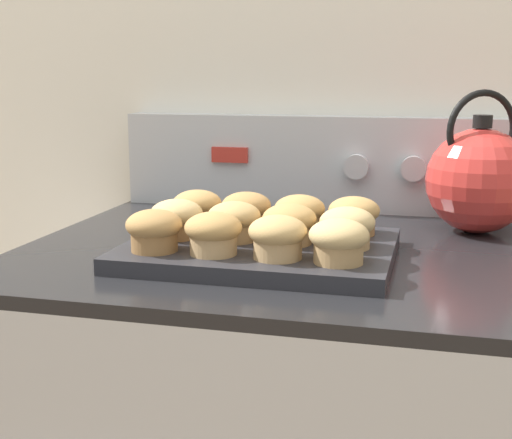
{
  "coord_description": "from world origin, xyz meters",
  "views": [
    {
      "loc": [
        0.21,
        -0.67,
        1.18
      ],
      "look_at": [
        -0.04,
        0.3,
        0.97
      ],
      "focal_mm": 50.0,
      "sensor_mm": 36.0,
      "label": 1
    }
  ],
  "objects_px": {
    "muffin_r0_c1": "(213,233)",
    "muffin_r1_c1": "(234,221)",
    "tea_kettle": "(480,179)",
    "muffin_r1_c0": "(177,218)",
    "muffin_r0_c2": "(278,236)",
    "muffin_r2_c1": "(246,210)",
    "muffin_r2_c3": "(354,215)",
    "muffin_r1_c2": "(289,223)",
    "muffin_r2_c2": "(300,213)",
    "muffin_r2_c0": "(197,207)",
    "muffin_r0_c3": "(339,241)",
    "muffin_r0_c0": "(154,230)",
    "muffin_r1_c3": "(347,227)",
    "muffin_pan": "(261,250)"
  },
  "relations": [
    {
      "from": "muffin_r0_c1",
      "to": "muffin_r2_c2",
      "type": "bearing_deg",
      "value": 62.36
    },
    {
      "from": "muffin_r0_c1",
      "to": "muffin_r1_c0",
      "type": "bearing_deg",
      "value": 135.88
    },
    {
      "from": "muffin_r0_c3",
      "to": "muffin_r2_c0",
      "type": "bearing_deg",
      "value": 145.75
    },
    {
      "from": "muffin_pan",
      "to": "muffin_r1_c0",
      "type": "distance_m",
      "value": 0.13
    },
    {
      "from": "muffin_r1_c1",
      "to": "muffin_r1_c0",
      "type": "bearing_deg",
      "value": -178.25
    },
    {
      "from": "muffin_r0_c0",
      "to": "muffin_r0_c1",
      "type": "relative_size",
      "value": 1.0
    },
    {
      "from": "muffin_r0_c2",
      "to": "muffin_r0_c3",
      "type": "bearing_deg",
      "value": -2.05
    },
    {
      "from": "muffin_r0_c1",
      "to": "tea_kettle",
      "type": "height_order",
      "value": "tea_kettle"
    },
    {
      "from": "muffin_pan",
      "to": "muffin_r2_c3",
      "type": "height_order",
      "value": "muffin_r2_c3"
    },
    {
      "from": "muffin_r0_c0",
      "to": "muffin_r1_c0",
      "type": "relative_size",
      "value": 1.0
    },
    {
      "from": "muffin_r0_c1",
      "to": "muffin_r0_c2",
      "type": "bearing_deg",
      "value": 0.03
    },
    {
      "from": "muffin_r0_c1",
      "to": "muffin_r1_c1",
      "type": "bearing_deg",
      "value": 86.72
    },
    {
      "from": "muffin_r2_c1",
      "to": "muffin_pan",
      "type": "bearing_deg",
      "value": -62.56
    },
    {
      "from": "muffin_r0_c3",
      "to": "muffin_r2_c1",
      "type": "xyz_separation_m",
      "value": [
        -0.16,
        0.16,
        0.0
      ]
    },
    {
      "from": "muffin_r2_c1",
      "to": "muffin_r2_c3",
      "type": "distance_m",
      "value": 0.16
    },
    {
      "from": "muffin_r0_c3",
      "to": "tea_kettle",
      "type": "distance_m",
      "value": 0.37
    },
    {
      "from": "muffin_r0_c3",
      "to": "muffin_r2_c2",
      "type": "height_order",
      "value": "same"
    },
    {
      "from": "muffin_r0_c1",
      "to": "muffin_r0_c3",
      "type": "distance_m",
      "value": 0.16
    },
    {
      "from": "tea_kettle",
      "to": "muffin_r2_c1",
      "type": "bearing_deg",
      "value": -154.66
    },
    {
      "from": "muffin_r2_c0",
      "to": "muffin_r2_c2",
      "type": "relative_size",
      "value": 1.0
    },
    {
      "from": "muffin_r1_c3",
      "to": "muffin_r0_c0",
      "type": "bearing_deg",
      "value": -161.6
    },
    {
      "from": "muffin_r1_c2",
      "to": "tea_kettle",
      "type": "height_order",
      "value": "tea_kettle"
    },
    {
      "from": "muffin_r1_c2",
      "to": "muffin_r0_c2",
      "type": "bearing_deg",
      "value": -88.52
    },
    {
      "from": "muffin_r0_c1",
      "to": "muffin_r1_c2",
      "type": "xyz_separation_m",
      "value": [
        0.08,
        0.08,
        0.0
      ]
    },
    {
      "from": "muffin_r1_c0",
      "to": "muffin_r2_c3",
      "type": "height_order",
      "value": "same"
    },
    {
      "from": "muffin_r1_c1",
      "to": "muffin_r1_c2",
      "type": "relative_size",
      "value": 1.0
    },
    {
      "from": "muffin_r0_c1",
      "to": "muffin_r0_c3",
      "type": "relative_size",
      "value": 1.0
    },
    {
      "from": "muffin_r0_c2",
      "to": "muffin_r2_c1",
      "type": "xyz_separation_m",
      "value": [
        -0.08,
        0.16,
        0.0
      ]
    },
    {
      "from": "muffin_r0_c1",
      "to": "muffin_r1_c1",
      "type": "xyz_separation_m",
      "value": [
        0.0,
        0.08,
        0.0
      ]
    },
    {
      "from": "muffin_r0_c3",
      "to": "muffin_r1_c3",
      "type": "bearing_deg",
      "value": 90.1
    },
    {
      "from": "muffin_r1_c0",
      "to": "tea_kettle",
      "type": "xyz_separation_m",
      "value": [
        0.42,
        0.24,
        0.04
      ]
    },
    {
      "from": "muffin_r0_c2",
      "to": "muffin_r2_c3",
      "type": "bearing_deg",
      "value": 64.72
    },
    {
      "from": "muffin_r0_c0",
      "to": "muffin_r2_c0",
      "type": "bearing_deg",
      "value": 88.93
    },
    {
      "from": "muffin_r1_c0",
      "to": "muffin_r2_c0",
      "type": "xyz_separation_m",
      "value": [
        0.0,
        0.08,
        0.0
      ]
    },
    {
      "from": "muffin_pan",
      "to": "muffin_r0_c3",
      "type": "height_order",
      "value": "muffin_r0_c3"
    },
    {
      "from": "muffin_r0_c2",
      "to": "muffin_r2_c0",
      "type": "xyz_separation_m",
      "value": [
        -0.16,
        0.16,
        0.0
      ]
    },
    {
      "from": "muffin_r0_c2",
      "to": "muffin_r1_c0",
      "type": "height_order",
      "value": "same"
    },
    {
      "from": "muffin_r0_c2",
      "to": "muffin_r1_c0",
      "type": "xyz_separation_m",
      "value": [
        -0.16,
        0.08,
        0.0
      ]
    },
    {
      "from": "tea_kettle",
      "to": "muffin_r1_c0",
      "type": "bearing_deg",
      "value": -149.66
    },
    {
      "from": "muffin_r0_c1",
      "to": "muffin_r2_c0",
      "type": "distance_m",
      "value": 0.18
    },
    {
      "from": "muffin_r1_c1",
      "to": "tea_kettle",
      "type": "height_order",
      "value": "tea_kettle"
    },
    {
      "from": "muffin_r2_c2",
      "to": "tea_kettle",
      "type": "distance_m",
      "value": 0.31
    },
    {
      "from": "muffin_r0_c2",
      "to": "muffin_r0_c3",
      "type": "height_order",
      "value": "same"
    },
    {
      "from": "muffin_pan",
      "to": "muffin_r2_c2",
      "type": "distance_m",
      "value": 0.1
    },
    {
      "from": "muffin_pan",
      "to": "muffin_r1_c0",
      "type": "height_order",
      "value": "muffin_r1_c0"
    },
    {
      "from": "muffin_r0_c0",
      "to": "muffin_r0_c3",
      "type": "distance_m",
      "value": 0.24
    },
    {
      "from": "muffin_r0_c1",
      "to": "muffin_r1_c3",
      "type": "height_order",
      "value": "same"
    },
    {
      "from": "muffin_r1_c2",
      "to": "tea_kettle",
      "type": "xyz_separation_m",
      "value": [
        0.26,
        0.24,
        0.04
      ]
    },
    {
      "from": "muffin_r1_c2",
      "to": "muffin_r0_c1",
      "type": "bearing_deg",
      "value": -135.61
    },
    {
      "from": "muffin_r1_c0",
      "to": "muffin_r1_c3",
      "type": "relative_size",
      "value": 1.0
    }
  ]
}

